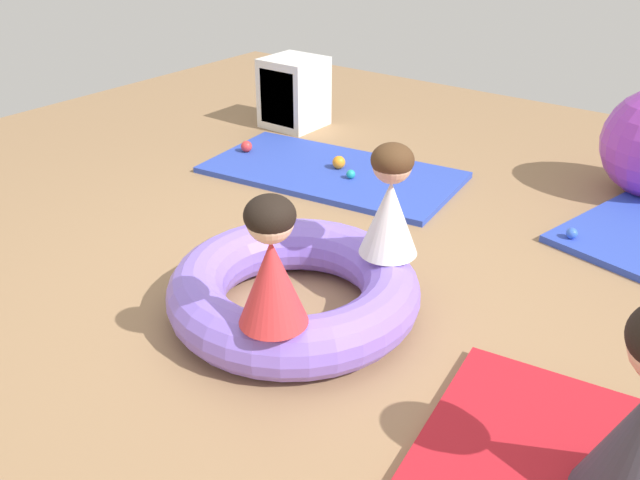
{
  "coord_description": "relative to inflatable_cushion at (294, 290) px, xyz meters",
  "views": [
    {
      "loc": [
        1.65,
        -2.18,
        1.81
      ],
      "look_at": [
        -0.07,
        0.09,
        0.31
      ],
      "focal_mm": 38.42,
      "sensor_mm": 36.0,
      "label": 1
    }
  ],
  "objects": [
    {
      "name": "ground_plane",
      "position": [
        0.07,
        0.11,
        -0.13
      ],
      "size": [
        8.0,
        8.0,
        0.0
      ],
      "primitive_type": "plane",
      "color": "#93704C"
    },
    {
      "name": "gym_mat_center_rear",
      "position": [
        -0.88,
        1.5,
        -0.11
      ],
      "size": [
        1.82,
        1.1,
        0.04
      ],
      "primitive_type": "cube",
      "rotation": [
        0.0,
        0.0,
        0.12
      ],
      "color": "#2D47B7",
      "rests_on": "ground"
    },
    {
      "name": "inflatable_cushion",
      "position": [
        0.0,
        0.0,
        0.0
      ],
      "size": [
        1.17,
        1.17,
        0.27
      ],
      "primitive_type": "torus",
      "color": "#8466E0",
      "rests_on": "ground"
    },
    {
      "name": "child_in_red",
      "position": [
        0.22,
        -0.4,
        0.4
      ],
      "size": [
        0.31,
        0.31,
        0.54
      ],
      "rotation": [
        0.0,
        0.0,
        1.7
      ],
      "color": "red",
      "rests_on": "inflatable_cushion"
    },
    {
      "name": "child_in_white",
      "position": [
        0.28,
        0.36,
        0.39
      ],
      "size": [
        0.38,
        0.38,
        0.54
      ],
      "rotation": [
        0.0,
        0.0,
        2.14
      ],
      "color": "white",
      "rests_on": "inflatable_cushion"
    },
    {
      "name": "play_ball_orange",
      "position": [
        -0.86,
        1.55,
        -0.05
      ],
      "size": [
        0.09,
        0.09,
        0.09
      ],
      "primitive_type": "sphere",
      "color": "orange",
      "rests_on": "gym_mat_center_rear"
    },
    {
      "name": "play_ball_red",
      "position": [
        -1.59,
        1.41,
        -0.05
      ],
      "size": [
        0.08,
        0.08,
        0.08
      ],
      "primitive_type": "sphere",
      "color": "red",
      "rests_on": "gym_mat_center_rear"
    },
    {
      "name": "play_ball_teal",
      "position": [
        -0.69,
        1.45,
        -0.06
      ],
      "size": [
        0.06,
        0.06,
        0.06
      ],
      "primitive_type": "sphere",
      "color": "teal",
      "rests_on": "gym_mat_center_rear"
    },
    {
      "name": "play_ball_blue",
      "position": [
        0.8,
        1.48,
        -0.06
      ],
      "size": [
        0.06,
        0.06,
        0.06
      ],
      "primitive_type": "sphere",
      "color": "blue",
      "rests_on": "gym_mat_front"
    },
    {
      "name": "play_ball_pink",
      "position": [
        -0.5,
        1.83,
        -0.06
      ],
      "size": [
        0.07,
        0.07,
        0.07
      ],
      "primitive_type": "sphere",
      "color": "pink",
      "rests_on": "gym_mat_center_rear"
    },
    {
      "name": "storage_cube",
      "position": [
        -1.78,
        2.17,
        0.15
      ],
      "size": [
        0.44,
        0.44,
        0.56
      ],
      "color": "silver",
      "rests_on": "ground"
    }
  ]
}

